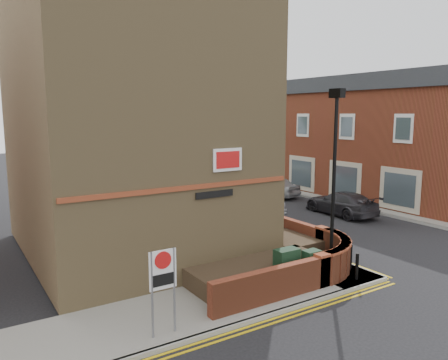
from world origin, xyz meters
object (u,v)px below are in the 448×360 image
lamppost (334,182)px  utility_cabinet_large (287,267)px  zone_sign (163,276)px  silver_car_near (247,200)px

lamppost → utility_cabinet_large: 3.24m
zone_sign → silver_car_near: (9.85, 10.24, -0.88)m
utility_cabinet_large → silver_car_near: bearing=61.4°
lamppost → utility_cabinet_large: (-1.90, 0.10, -2.62)m
lamppost → zone_sign: bearing=-173.9°
utility_cabinet_large → zone_sign: size_ratio=0.55×
lamppost → utility_cabinet_large: bearing=177.0°
lamppost → silver_car_near: 10.40m
lamppost → silver_car_near: lamppost is taller
lamppost → utility_cabinet_large: lamppost is taller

